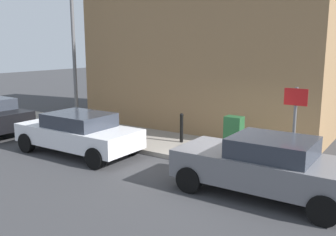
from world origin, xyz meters
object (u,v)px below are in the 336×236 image
(utility_cabinet, at_px, (234,136))
(lamppost, at_px, (74,50))
(bollard_near_cabinet, at_px, (182,127))
(car_white, at_px, (78,132))
(street_sign, at_px, (295,117))
(car_grey, at_px, (265,165))

(utility_cabinet, bearing_deg, lamppost, 90.21)
(bollard_near_cabinet, bearing_deg, lamppost, 91.42)
(car_white, distance_m, bollard_near_cabinet, 3.51)
(car_white, bearing_deg, utility_cabinet, -149.71)
(lamppost, bearing_deg, street_sign, -96.14)
(car_grey, bearing_deg, street_sign, -97.90)
(car_grey, relative_size, utility_cabinet, 3.62)
(car_grey, height_order, car_white, car_grey)
(car_grey, distance_m, utility_cabinet, 3.18)
(car_white, relative_size, utility_cabinet, 3.69)
(car_white, bearing_deg, street_sign, -166.96)
(car_white, relative_size, lamppost, 0.74)
(utility_cabinet, relative_size, lamppost, 0.20)
(car_grey, bearing_deg, car_white, 0.05)
(bollard_near_cabinet, height_order, street_sign, street_sign)
(car_white, bearing_deg, car_grey, 179.85)
(street_sign, distance_m, lamppost, 9.45)
(car_white, height_order, utility_cabinet, car_white)
(street_sign, bearing_deg, lamppost, 83.86)
(car_white, xyz_separation_m, bollard_near_cabinet, (2.65, -2.31, -0.01))
(car_white, relative_size, street_sign, 1.84)
(car_grey, xyz_separation_m, street_sign, (1.51, -0.21, 0.92))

